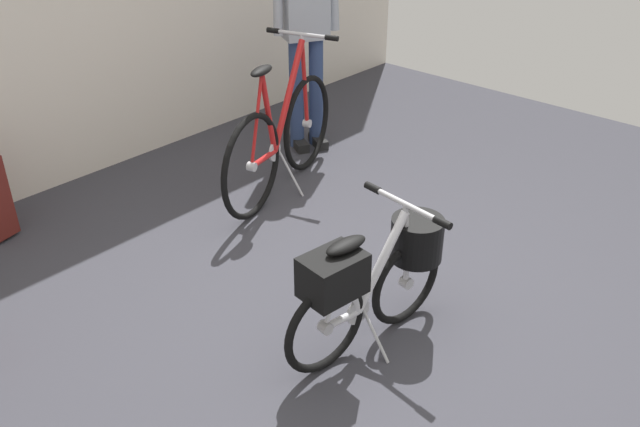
{
  "coord_description": "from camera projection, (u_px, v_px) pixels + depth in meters",
  "views": [
    {
      "loc": [
        -2.24,
        -1.69,
        2.23
      ],
      "look_at": [
        -0.06,
        0.26,
        0.55
      ],
      "focal_mm": 37.99,
      "sensor_mm": 36.0,
      "label": 1
    }
  ],
  "objects": [
    {
      "name": "display_bike_left",
      "position": [
        281.0,
        138.0,
        4.59
      ],
      "size": [
        1.44,
        0.59,
        1.03
      ],
      "color": "black",
      "rests_on": "ground_plane"
    },
    {
      "name": "visitor_near_wall",
      "position": [
        306.0,
        15.0,
        4.94
      ],
      "size": [
        0.47,
        0.37,
        1.77
      ],
      "color": "navy",
      "rests_on": "ground_plane"
    },
    {
      "name": "folding_bike_foreground",
      "position": [
        376.0,
        273.0,
        3.2
      ],
      "size": [
        1.01,
        0.53,
        0.72
      ],
      "color": "black",
      "rests_on": "ground_plane"
    },
    {
      "name": "ground_plane",
      "position": [
        365.0,
        317.0,
        3.53
      ],
      "size": [
        7.16,
        7.16,
        0.0
      ],
      "primitive_type": "plane",
      "color": "#38383F"
    }
  ]
}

